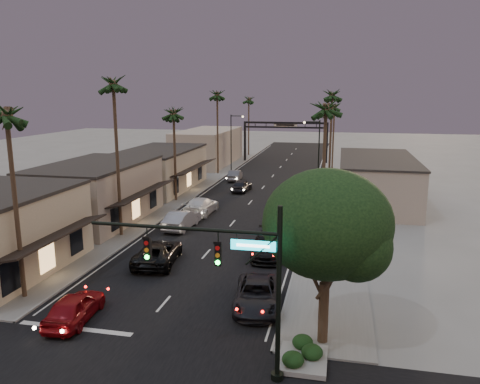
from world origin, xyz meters
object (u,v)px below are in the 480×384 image
at_px(palm_lb, 113,79).
at_px(curbside_black, 268,245).
at_px(palm_rc, 335,105).
at_px(palm_lc, 173,110).
at_px(streetlight_right, 317,150).
at_px(palm_la, 6,108).
at_px(palm_ra, 326,104).
at_px(oncoming_pickup, 158,252).
at_px(arch, 285,132).
at_px(oncoming_silver, 182,219).
at_px(traffic_signal, 234,266).
at_px(corner_tree, 328,228).
at_px(palm_far, 249,98).
at_px(curbside_near, 257,295).
at_px(palm_ld, 217,92).
at_px(palm_rb, 332,92).
at_px(oncoming_red, 75,307).
at_px(streetlight_left, 233,138).

bearing_deg(palm_lb, curbside_black, -9.92).
bearing_deg(palm_rc, palm_lc, -121.56).
bearing_deg(streetlight_right, curbside_black, -94.83).
bearing_deg(palm_la, palm_ra, 41.09).
distance_m(oncoming_pickup, curbside_black, 8.35).
bearing_deg(arch, streetlight_right, -74.53).
bearing_deg(oncoming_silver, traffic_signal, 118.99).
height_order(traffic_signal, arch, traffic_signal).
bearing_deg(curbside_black, corner_tree, -73.32).
xyz_separation_m(palm_far, curbside_near, (13.79, -67.20, -10.67)).
bearing_deg(traffic_signal, palm_ld, 105.65).
bearing_deg(palm_rc, curbside_near, -93.35).
height_order(palm_lc, palm_ra, palm_ra).
relative_size(palm_ra, curbside_near, 2.39).
height_order(palm_ra, curbside_black, palm_ra).
distance_m(palm_rb, oncoming_red, 40.76).
xyz_separation_m(corner_tree, palm_lc, (-18.08, 28.55, 4.49)).
xyz_separation_m(arch, palm_lb, (-8.60, -48.00, 7.85)).
bearing_deg(traffic_signal, palm_far, 100.70).
xyz_separation_m(arch, oncoming_pickup, (-2.90, -53.60, -4.71)).
distance_m(palm_rb, oncoming_pickup, 32.07).
height_order(arch, streetlight_left, streetlight_left).
bearing_deg(curbside_black, streetlight_left, 102.61).
height_order(streetlight_left, palm_ld, palm_ld).
bearing_deg(palm_ld, corner_tree, -69.19).
bearing_deg(palm_ra, palm_rc, 90.00).
relative_size(arch, palm_rb, 1.07).
height_order(palm_la, oncoming_pickup, palm_la).
relative_size(streetlight_right, streetlight_left, 1.00).
bearing_deg(oncoming_red, palm_la, -28.67).
xyz_separation_m(corner_tree, oncoming_pickup, (-12.38, 8.94, -5.15)).
bearing_deg(oncoming_silver, curbside_black, 151.86).
height_order(corner_tree, oncoming_silver, corner_tree).
height_order(streetlight_right, palm_ld, palm_ld).
height_order(traffic_signal, oncoming_silver, traffic_signal).
bearing_deg(palm_lb, palm_rc, 67.73).
bearing_deg(curbside_black, palm_ra, 44.28).
bearing_deg(palm_la, corner_tree, -4.90).
distance_m(traffic_signal, palm_lb, 24.44).
relative_size(palm_lb, palm_rc, 1.25).
bearing_deg(oncoming_pickup, arch, -100.43).
relative_size(palm_far, curbside_near, 2.39).
height_order(palm_ld, curbside_near, palm_ld).
distance_m(palm_la, palm_rc, 57.63).
bearing_deg(curbside_black, oncoming_pickup, -161.34).
distance_m(palm_lc, palm_ld, 19.10).
bearing_deg(corner_tree, oncoming_pickup, 144.15).
distance_m(arch, curbside_black, 50.78).
relative_size(palm_ra, curbside_black, 2.29).
xyz_separation_m(corner_tree, palm_lb, (-18.08, 14.55, 7.41)).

